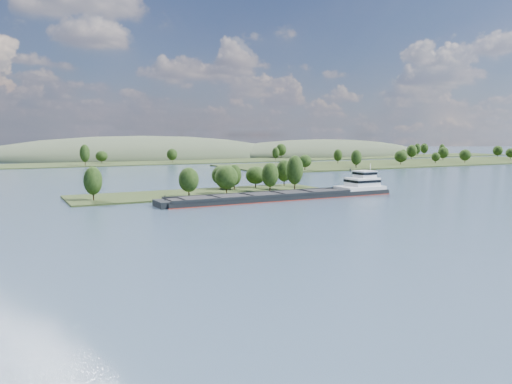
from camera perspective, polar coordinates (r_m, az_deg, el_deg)
ground at (r=140.05m, az=2.87°, el=-2.80°), size 1800.00×1800.00×0.00m
tree_island at (r=195.44m, az=-3.94°, el=1.00°), size 100.00×30.00×15.25m
right_bank at (r=425.64m, az=17.87°, el=3.30°), size 320.00×90.00×14.98m
back_shoreline at (r=407.42m, az=-16.17°, el=3.19°), size 900.00×60.00×16.62m
hill_east at (r=574.03m, az=7.68°, el=4.21°), size 260.00×140.00×36.00m
hill_west at (r=516.38m, az=-12.88°, el=3.85°), size 320.00×160.00×44.00m
cargo_barge at (r=180.51m, az=4.70°, el=-0.22°), size 90.46×11.46×12.23m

